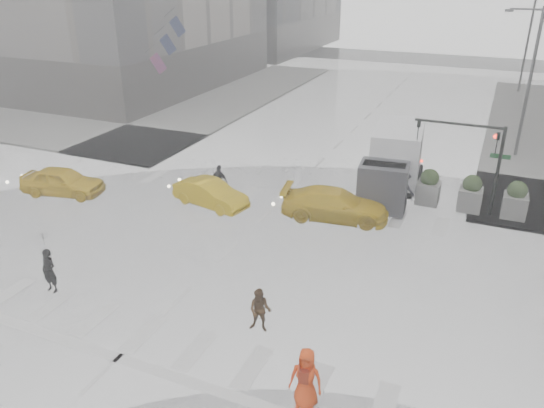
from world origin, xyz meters
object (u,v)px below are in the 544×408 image
at_px(traffic_signal_pole, 478,151).
at_px(taxi_mid, 211,194).
at_px(pedestrian_brown, 260,310).
at_px(pedestrian_orange, 306,378).
at_px(box_truck, 394,161).
at_px(taxi_front, 63,181).

bearing_deg(traffic_signal_pole, taxi_mid, -160.68).
bearing_deg(traffic_signal_pole, pedestrian_brown, -114.27).
distance_m(pedestrian_orange, box_truck, 15.91).
distance_m(traffic_signal_pole, pedestrian_orange, 15.26).
distance_m(pedestrian_brown, box_truck, 13.48).
distance_m(taxi_mid, box_truck, 9.62).
height_order(taxi_mid, box_truck, box_truck).
distance_m(taxi_front, box_truck, 17.37).
bearing_deg(pedestrian_brown, taxi_front, 147.37).
xyz_separation_m(traffic_signal_pole, taxi_front, (-19.84, -6.01, -2.48)).
bearing_deg(traffic_signal_pole, box_truck, 165.04).
height_order(pedestrian_orange, taxi_front, pedestrian_orange).
height_order(traffic_signal_pole, taxi_mid, traffic_signal_pole).
bearing_deg(traffic_signal_pole, taxi_front, -163.15).
distance_m(traffic_signal_pole, box_truck, 4.38).
bearing_deg(taxi_mid, taxi_front, 114.93).
distance_m(pedestrian_orange, taxi_front, 18.96).
xyz_separation_m(pedestrian_brown, taxi_mid, (-6.44, 8.09, -0.12)).
height_order(taxi_front, box_truck, box_truck).
relative_size(pedestrian_orange, taxi_mid, 0.46).
height_order(traffic_signal_pole, box_truck, traffic_signal_pole).
distance_m(pedestrian_brown, taxi_front, 15.62).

